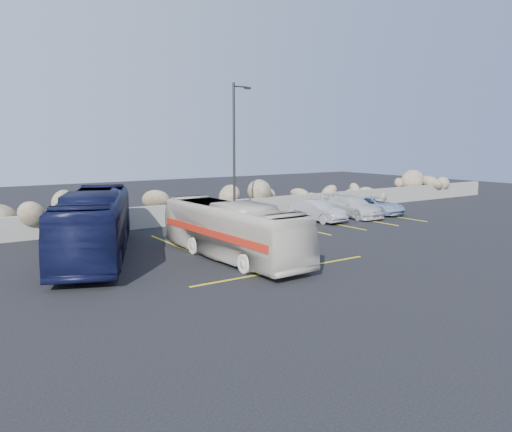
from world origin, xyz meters
TOP-DOWN VIEW (x-y plane):
  - ground at (0.00, 0.00)m, footprint 90.00×90.00m
  - seawall at (0.00, 12.00)m, footprint 60.00×0.40m
  - riprap_pile at (0.00, 13.20)m, footprint 54.00×2.80m
  - parking_lines at (4.64, 5.57)m, footprint 18.16×9.36m
  - lamppost at (2.56, 9.50)m, footprint 1.14×0.18m
  - vintage_bus at (-1.69, 2.92)m, footprint 2.20×8.58m
  - tour_coach at (-6.28, 6.29)m, footprint 5.98×10.17m
  - car_a at (2.44, 8.15)m, footprint 1.81×4.08m
  - car_b at (7.73, 8.40)m, footprint 1.64×3.96m
  - car_c at (10.76, 8.51)m, footprint 2.03×4.65m
  - car_d at (13.03, 8.54)m, footprint 2.04×4.13m

SIDE VIEW (x-z plane):
  - ground at x=0.00m, z-range 0.00..0.00m
  - parking_lines at x=4.64m, z-range 0.00..0.01m
  - car_d at x=13.03m, z-range 0.00..1.13m
  - seawall at x=0.00m, z-range 0.00..1.20m
  - car_b at x=7.73m, z-range 0.00..1.27m
  - car_c at x=10.76m, z-range 0.00..1.33m
  - car_a at x=2.44m, z-range 0.00..1.37m
  - vintage_bus at x=-1.69m, z-range 0.00..2.38m
  - riprap_pile at x=0.00m, z-range 0.00..2.60m
  - tour_coach at x=-6.28m, z-range 0.00..2.79m
  - lamppost at x=2.56m, z-range 0.30..8.30m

